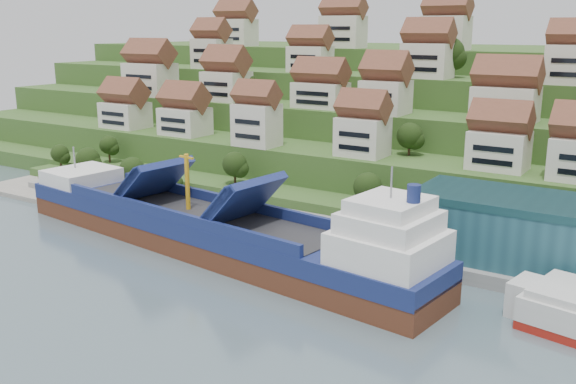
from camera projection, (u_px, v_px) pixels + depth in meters
The scene contains 9 objects.
ground at pixel (254, 259), 105.02m from camera, with size 300.00×300.00×0.00m, color slate.
quay at pixel (404, 249), 106.45m from camera, with size 180.00×14.00×2.20m, color gray.
pebble_beach at pixel (77, 193), 145.11m from camera, with size 45.00×20.00×1.00m, color gray.
hillside at pixel (461, 120), 186.61m from camera, with size 260.00×128.00×31.00m.
hillside_village at pixel (412, 83), 147.62m from camera, with size 159.66×63.23×29.25m.
hillside_trees at pixel (336, 117), 143.54m from camera, with size 138.74×62.43×31.91m.
flagpole at pixel (383, 221), 101.93m from camera, with size 1.28×0.16×8.00m.
beach_huts at pixel (66, 186), 144.74m from camera, with size 14.40×3.70×2.20m.
cargo_ship at pixel (217, 232), 107.19m from camera, with size 87.30×23.47×19.25m.
Camera 1 is at (58.33, -80.12, 36.88)m, focal length 40.00 mm.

